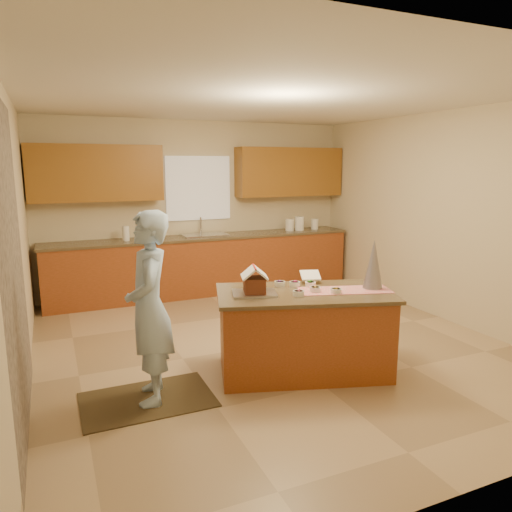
# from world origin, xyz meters

# --- Properties ---
(floor) EXTENTS (5.50, 5.50, 0.00)m
(floor) POSITION_xyz_m (0.00, 0.00, 0.00)
(floor) COLOR tan
(floor) RESTS_ON ground
(ceiling) EXTENTS (5.50, 5.50, 0.00)m
(ceiling) POSITION_xyz_m (0.00, 0.00, 2.70)
(ceiling) COLOR silver
(ceiling) RESTS_ON floor
(wall_back) EXTENTS (5.50, 5.50, 0.00)m
(wall_back) POSITION_xyz_m (0.00, 2.75, 1.35)
(wall_back) COLOR beige
(wall_back) RESTS_ON floor
(wall_front) EXTENTS (5.50, 5.50, 0.00)m
(wall_front) POSITION_xyz_m (0.00, -2.75, 1.35)
(wall_front) COLOR beige
(wall_front) RESTS_ON floor
(wall_left) EXTENTS (5.50, 5.50, 0.00)m
(wall_left) POSITION_xyz_m (-2.50, 0.00, 1.35)
(wall_left) COLOR beige
(wall_left) RESTS_ON floor
(wall_right) EXTENTS (5.50, 5.50, 0.00)m
(wall_right) POSITION_xyz_m (2.50, 0.00, 1.35)
(wall_right) COLOR beige
(wall_right) RESTS_ON floor
(stone_accent) EXTENTS (0.00, 2.50, 2.50)m
(stone_accent) POSITION_xyz_m (-2.48, -0.80, 1.25)
(stone_accent) COLOR gray
(stone_accent) RESTS_ON wall_left
(window_curtain) EXTENTS (1.05, 0.03, 1.00)m
(window_curtain) POSITION_xyz_m (0.00, 2.72, 1.65)
(window_curtain) COLOR white
(window_curtain) RESTS_ON wall_back
(back_counter_base) EXTENTS (4.80, 0.60, 0.88)m
(back_counter_base) POSITION_xyz_m (0.00, 2.45, 0.44)
(back_counter_base) COLOR brown
(back_counter_base) RESTS_ON floor
(back_counter_top) EXTENTS (4.85, 0.63, 0.04)m
(back_counter_top) POSITION_xyz_m (0.00, 2.45, 0.90)
(back_counter_top) COLOR brown
(back_counter_top) RESTS_ON back_counter_base
(upper_cabinet_left) EXTENTS (1.85, 0.35, 0.80)m
(upper_cabinet_left) POSITION_xyz_m (-1.55, 2.57, 1.90)
(upper_cabinet_left) COLOR brown
(upper_cabinet_left) RESTS_ON wall_back
(upper_cabinet_right) EXTENTS (1.85, 0.35, 0.80)m
(upper_cabinet_right) POSITION_xyz_m (1.55, 2.57, 1.90)
(upper_cabinet_right) COLOR brown
(upper_cabinet_right) RESTS_ON wall_back
(sink) EXTENTS (0.70, 0.45, 0.12)m
(sink) POSITION_xyz_m (0.00, 2.45, 0.89)
(sink) COLOR silver
(sink) RESTS_ON back_counter_top
(faucet) EXTENTS (0.03, 0.03, 0.28)m
(faucet) POSITION_xyz_m (0.00, 2.63, 1.06)
(faucet) COLOR silver
(faucet) RESTS_ON back_counter_top
(island_base) EXTENTS (1.76, 1.24, 0.78)m
(island_base) POSITION_xyz_m (-0.02, -0.78, 0.39)
(island_base) COLOR brown
(island_base) RESTS_ON floor
(island_top) EXTENTS (1.85, 1.32, 0.04)m
(island_top) POSITION_xyz_m (-0.02, -0.78, 0.80)
(island_top) COLOR brown
(island_top) RESTS_ON island_base
(table_runner) EXTENTS (0.94, 0.57, 0.01)m
(table_runner) POSITION_xyz_m (0.36, -0.90, 0.82)
(table_runner) COLOR red
(table_runner) RESTS_ON island_top
(baking_tray) EXTENTS (0.48, 0.41, 0.02)m
(baking_tray) POSITION_xyz_m (-0.50, -0.68, 0.83)
(baking_tray) COLOR silver
(baking_tray) RESTS_ON island_top
(cookbook) EXTENTS (0.23, 0.20, 0.08)m
(cookbook) POSITION_xyz_m (0.21, -0.50, 0.90)
(cookbook) COLOR white
(cookbook) RESTS_ON island_top
(tinsel_tree) EXTENTS (0.24, 0.24, 0.49)m
(tinsel_tree) POSITION_xyz_m (0.65, -0.94, 1.06)
(tinsel_tree) COLOR #B5B3C0
(tinsel_tree) RESTS_ON island_top
(rug) EXTENTS (1.11, 0.73, 0.01)m
(rug) POSITION_xyz_m (-1.55, -0.76, 0.01)
(rug) COLOR black
(rug) RESTS_ON floor
(boy) EXTENTS (0.50, 0.66, 1.64)m
(boy) POSITION_xyz_m (-1.50, -0.76, 0.83)
(boy) COLOR #ABCDF4
(boy) RESTS_ON rug
(canister_a) EXTENTS (0.14, 0.14, 0.20)m
(canister_a) POSITION_xyz_m (1.51, 2.45, 1.02)
(canister_a) COLOR white
(canister_a) RESTS_ON back_counter_top
(canister_b) EXTENTS (0.16, 0.16, 0.23)m
(canister_b) POSITION_xyz_m (1.69, 2.45, 1.04)
(canister_b) COLOR white
(canister_b) RESTS_ON back_counter_top
(canister_c) EXTENTS (0.13, 0.13, 0.18)m
(canister_c) POSITION_xyz_m (2.00, 2.45, 1.01)
(canister_c) COLOR white
(canister_c) RESTS_ON back_counter_top
(paper_towel) EXTENTS (0.10, 0.10, 0.22)m
(paper_towel) POSITION_xyz_m (-1.20, 2.45, 1.03)
(paper_towel) COLOR white
(paper_towel) RESTS_ON back_counter_top
(gingerbread_house) EXTENTS (0.31, 0.31, 0.25)m
(gingerbread_house) POSITION_xyz_m (-0.50, -0.68, 0.93)
(gingerbread_house) COLOR maroon
(gingerbread_house) RESTS_ON baking_tray
(candy_bowls) EXTENTS (0.47, 0.57, 0.05)m
(candy_bowls) POSITION_xyz_m (0.02, -0.73, 0.84)
(candy_bowls) COLOR #C48C22
(candy_bowls) RESTS_ON island_top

